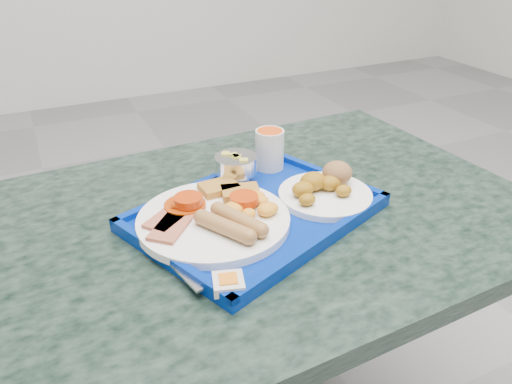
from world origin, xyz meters
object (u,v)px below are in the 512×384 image
bread_plate (325,188)px  main_plate (217,216)px  juice_cup (270,148)px  table (249,286)px  fruit_bowl (236,165)px  tray (256,214)px

bread_plate → main_plate: bearing=179.8°
main_plate → bread_plate: size_ratio=1.50×
main_plate → juice_cup: juice_cup is taller
table → fruit_bowl: 0.25m
main_plate → juice_cup: (0.18, 0.16, 0.03)m
table → bread_plate: bearing=-10.5°
tray → main_plate: (-0.08, -0.01, 0.02)m
tray → bread_plate: 0.15m
tray → juice_cup: juice_cup is taller
tray → juice_cup: 0.19m
table → main_plate: (-0.07, -0.03, 0.20)m
bread_plate → table: bearing=169.5°
tray → bread_plate: bread_plate is taller
fruit_bowl → juice_cup: bearing=19.0°
table → juice_cup: (0.11, 0.13, 0.23)m
bread_plate → juice_cup: bearing=104.1°
fruit_bowl → juice_cup: size_ratio=1.00×
juice_cup → tray: bearing=-124.1°
table → fruit_bowl: fruit_bowl is taller
fruit_bowl → main_plate: bearing=-125.4°
main_plate → fruit_bowl: size_ratio=3.15×
tray → bread_plate: (0.14, -0.01, 0.02)m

